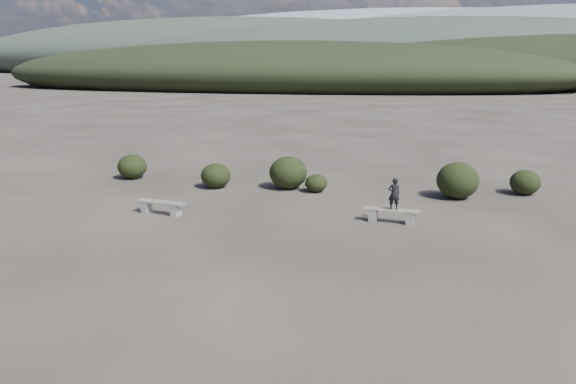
# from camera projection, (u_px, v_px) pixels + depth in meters

# --- Properties ---
(ground) EXTENTS (1200.00, 1200.00, 0.00)m
(ground) POSITION_uv_depth(u_px,v_px,m) (240.00, 264.00, 14.15)
(ground) COLOR #2C2722
(ground) RESTS_ON ground
(bench_left) EXTENTS (1.78, 0.60, 0.44)m
(bench_left) POSITION_uv_depth(u_px,v_px,m) (161.00, 206.00, 18.73)
(bench_left) COLOR gray
(bench_left) RESTS_ON ground
(bench_right) EXTENTS (1.78, 0.50, 0.44)m
(bench_right) POSITION_uv_depth(u_px,v_px,m) (392.00, 214.00, 17.73)
(bench_right) COLOR gray
(bench_right) RESTS_ON ground
(seated_person) EXTENTS (0.42, 0.34, 1.01)m
(seated_person) POSITION_uv_depth(u_px,v_px,m) (394.00, 194.00, 17.56)
(seated_person) COLOR black
(seated_person) RESTS_ON bench_right
(shrub_a) EXTENTS (1.21, 1.21, 0.99)m
(shrub_a) POSITION_uv_depth(u_px,v_px,m) (216.00, 176.00, 22.60)
(shrub_a) COLOR black
(shrub_a) RESTS_ON ground
(shrub_b) EXTENTS (1.52, 1.52, 1.30)m
(shrub_b) POSITION_uv_depth(u_px,v_px,m) (288.00, 173.00, 22.41)
(shrub_b) COLOR black
(shrub_b) RESTS_ON ground
(shrub_c) EXTENTS (0.89, 0.89, 0.71)m
(shrub_c) POSITION_uv_depth(u_px,v_px,m) (316.00, 183.00, 21.89)
(shrub_c) COLOR black
(shrub_c) RESTS_ON ground
(shrub_d) EXTENTS (1.55, 1.55, 1.36)m
(shrub_d) POSITION_uv_depth(u_px,v_px,m) (458.00, 180.00, 20.81)
(shrub_d) COLOR black
(shrub_d) RESTS_ON ground
(shrub_e) EXTENTS (1.14, 1.14, 0.95)m
(shrub_e) POSITION_uv_depth(u_px,v_px,m) (525.00, 182.00, 21.44)
(shrub_e) COLOR black
(shrub_e) RESTS_ON ground
(shrub_f) EXTENTS (1.25, 1.25, 1.06)m
(shrub_f) POSITION_uv_depth(u_px,v_px,m) (132.00, 167.00, 24.37)
(shrub_f) COLOR black
(shrub_f) RESTS_ON ground
(mountain_ridges) EXTENTS (500.00, 400.00, 56.00)m
(mountain_ridges) POSITION_uv_depth(u_px,v_px,m) (415.00, 51.00, 333.31)
(mountain_ridges) COLOR black
(mountain_ridges) RESTS_ON ground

